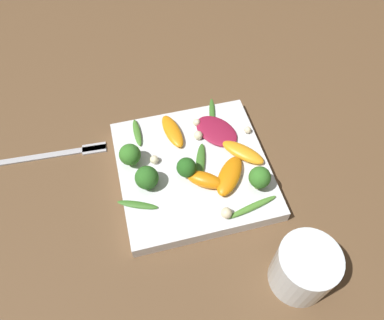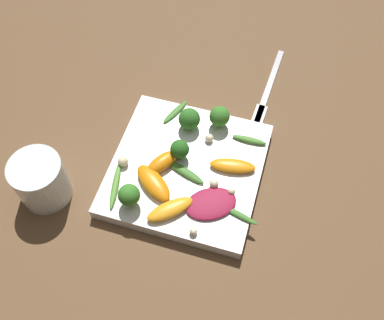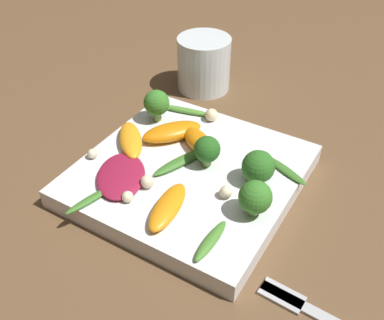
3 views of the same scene
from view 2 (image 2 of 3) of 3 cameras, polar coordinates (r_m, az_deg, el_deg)
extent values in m
plane|color=brown|center=(0.77, -0.71, -1.72)|extent=(2.40, 2.40, 0.00)
cube|color=white|center=(0.76, -0.72, -1.26)|extent=(0.25, 0.25, 0.02)
cylinder|color=white|center=(0.75, -18.64, -2.46)|extent=(0.08, 0.08, 0.08)
cube|color=#B2B2B7|center=(0.89, 9.83, 9.41)|extent=(0.02, 0.19, 0.01)
cube|color=#B2B2B7|center=(0.84, 8.57, 5.85)|extent=(0.02, 0.04, 0.01)
ellipsoid|color=maroon|center=(0.71, 2.40, -5.54)|extent=(0.10, 0.09, 0.01)
ellipsoid|color=orange|center=(0.74, 5.18, -0.73)|extent=(0.08, 0.04, 0.01)
ellipsoid|color=orange|center=(0.72, -4.92, -2.89)|extent=(0.08, 0.07, 0.02)
ellipsoid|color=orange|center=(0.74, -3.76, -0.26)|extent=(0.06, 0.07, 0.02)
ellipsoid|color=orange|center=(0.70, -2.77, -6.28)|extent=(0.08, 0.07, 0.02)
cylinder|color=#7A9E51|center=(0.79, -0.34, 4.53)|extent=(0.01, 0.01, 0.01)
sphere|color=#2D6B23|center=(0.77, -0.35, 5.24)|extent=(0.04, 0.04, 0.04)
cylinder|color=#84AD5B|center=(0.75, -1.55, 0.72)|extent=(0.01, 0.01, 0.01)
sphere|color=#26601E|center=(0.74, -1.57, 1.38)|extent=(0.03, 0.03, 0.03)
cylinder|color=#7A9E51|center=(0.71, -7.83, -5.10)|extent=(0.01, 0.01, 0.02)
sphere|color=#387A28|center=(0.70, -8.00, -4.42)|extent=(0.03, 0.03, 0.03)
cylinder|color=#84AD5B|center=(0.79, 3.45, 4.81)|extent=(0.01, 0.01, 0.01)
sphere|color=#387A28|center=(0.78, 3.52, 5.55)|extent=(0.04, 0.04, 0.04)
ellipsoid|color=#518E33|center=(0.74, -9.71, -3.15)|extent=(0.03, 0.09, 0.01)
ellipsoid|color=#3D7528|center=(0.81, -2.11, 6.15)|extent=(0.04, 0.06, 0.01)
ellipsoid|color=#3D7528|center=(0.71, 5.82, -6.85)|extent=(0.07, 0.03, 0.01)
ellipsoid|color=#3D7528|center=(0.74, -1.13, -1.40)|extent=(0.08, 0.04, 0.01)
ellipsoid|color=#47842D|center=(0.78, 7.28, 2.55)|extent=(0.06, 0.01, 0.01)
sphere|color=beige|center=(0.69, 0.18, -9.06)|extent=(0.01, 0.01, 0.01)
sphere|color=beige|center=(0.72, 2.82, -2.99)|extent=(0.02, 0.02, 0.02)
sphere|color=beige|center=(0.72, 5.02, -3.97)|extent=(0.01, 0.01, 0.01)
sphere|color=beige|center=(0.77, 2.19, 2.81)|extent=(0.01, 0.01, 0.01)
sphere|color=beige|center=(0.75, -8.76, -0.19)|extent=(0.02, 0.02, 0.02)
camera|label=1|loc=(0.65, -37.37, 39.53)|focal=35.00mm
camera|label=3|loc=(0.69, 37.26, 22.17)|focal=42.00mm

